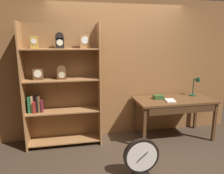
{
  "coord_description": "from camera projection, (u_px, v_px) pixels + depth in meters",
  "views": [
    {
      "loc": [
        -0.89,
        -2.6,
        1.84
      ],
      "look_at": [
        -0.21,
        0.76,
        1.08
      ],
      "focal_mm": 33.49,
      "sensor_mm": 36.0,
      "label": 1
    }
  ],
  "objects": [
    {
      "name": "workbench",
      "position": [
        174.0,
        104.0,
        3.91
      ],
      "size": [
        1.46,
        0.69,
        0.77
      ],
      "color": "brown",
      "rests_on": "ground"
    },
    {
      "name": "back_wood_panel",
      "position": [
        118.0,
        69.0,
        4.0
      ],
      "size": [
        4.8,
        0.05,
        2.6
      ],
      "primitive_type": "cube",
      "color": "brown",
      "rests_on": "ground"
    },
    {
      "name": "round_clock_large",
      "position": [
        141.0,
        157.0,
        2.87
      ],
      "size": [
        0.5,
        0.11,
        0.54
      ],
      "color": "black",
      "rests_on": "ground"
    },
    {
      "name": "desk_lamp",
      "position": [
        196.0,
        83.0,
        4.08
      ],
      "size": [
        0.21,
        0.2,
        0.42
      ],
      "color": "#1E472D",
      "rests_on": "workbench"
    },
    {
      "name": "bookshelf",
      "position": [
        61.0,
        86.0,
        3.6
      ],
      "size": [
        1.28,
        0.36,
        2.13
      ],
      "color": "#9E6B3D",
      "rests_on": "ground"
    },
    {
      "name": "ground_plane",
      "position": [
        137.0,
        169.0,
        3.06
      ],
      "size": [
        10.0,
        10.0,
        0.0
      ],
      "primitive_type": "plane",
      "color": "#3D2D21"
    },
    {
      "name": "open_repair_manual",
      "position": [
        170.0,
        101.0,
        3.77
      ],
      "size": [
        0.2,
        0.25,
        0.02
      ],
      "primitive_type": "cube",
      "rotation": [
        0.0,
        0.0,
        -0.19
      ],
      "color": "silver",
      "rests_on": "workbench"
    },
    {
      "name": "toolbox_small",
      "position": [
        158.0,
        97.0,
        3.93
      ],
      "size": [
        0.18,
        0.12,
        0.07
      ],
      "primitive_type": "cube",
      "color": "#2D5123",
      "rests_on": "workbench"
    }
  ]
}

